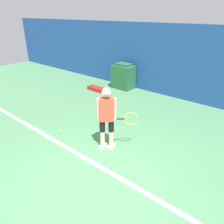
# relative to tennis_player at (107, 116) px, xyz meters

# --- Properties ---
(ground_plane) EXTENTS (24.00, 24.00, 0.00)m
(ground_plane) POSITION_rel_tennis_player_xyz_m (0.57, -1.17, -0.89)
(ground_plane) COLOR #518C5B
(back_wall) EXTENTS (24.00, 0.10, 2.81)m
(back_wall) POSITION_rel_tennis_player_xyz_m (0.57, 4.52, 0.51)
(back_wall) COLOR #234C99
(back_wall) RESTS_ON ground_plane
(court_baseline) EXTENTS (21.60, 0.10, 0.01)m
(court_baseline) POSITION_rel_tennis_player_xyz_m (0.57, -0.70, -0.89)
(court_baseline) COLOR white
(court_baseline) RESTS_ON ground_plane
(tennis_player) EXTENTS (0.77, 0.71, 1.61)m
(tennis_player) POSITION_rel_tennis_player_xyz_m (0.00, 0.00, 0.00)
(tennis_player) COLOR beige
(tennis_player) RESTS_ON ground_plane
(tennis_ball) EXTENTS (0.07, 0.07, 0.07)m
(tennis_ball) POSITION_rel_tennis_player_xyz_m (-1.57, -0.33, -0.86)
(tennis_ball) COLOR #D1E533
(tennis_ball) RESTS_ON ground_plane
(covered_chair) EXTENTS (0.94, 0.67, 1.13)m
(covered_chair) POSITION_rel_tennis_player_xyz_m (-2.67, 4.09, -0.36)
(covered_chair) COLOR #28663D
(covered_chair) RESTS_ON ground_plane
(equipment_bag) EXTENTS (0.81, 0.33, 0.17)m
(equipment_bag) POSITION_rel_tennis_player_xyz_m (-3.35, 3.02, -0.81)
(equipment_bag) COLOR #B2231E
(equipment_bag) RESTS_ON ground_plane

